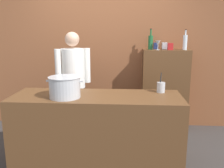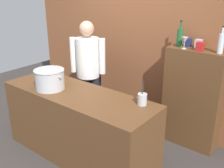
# 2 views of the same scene
# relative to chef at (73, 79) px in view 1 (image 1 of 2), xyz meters

# --- Properties ---
(ground_plane) EXTENTS (8.00, 8.00, 0.00)m
(ground_plane) POSITION_rel_chef_xyz_m (0.43, -0.66, -0.96)
(ground_plane) COLOR #383330
(brick_back_panel) EXTENTS (4.40, 0.10, 3.00)m
(brick_back_panel) POSITION_rel_chef_xyz_m (0.43, 0.74, 0.54)
(brick_back_panel) COLOR brown
(brick_back_panel) RESTS_ON ground_plane
(prep_counter) EXTENTS (2.08, 0.70, 0.90)m
(prep_counter) POSITION_rel_chef_xyz_m (0.43, -0.66, -0.51)
(prep_counter) COLOR brown
(prep_counter) RESTS_ON ground_plane
(bar_cabinet) EXTENTS (0.76, 0.32, 1.37)m
(bar_cabinet) POSITION_rel_chef_xyz_m (1.44, 0.53, -0.28)
(bar_cabinet) COLOR brown
(bar_cabinet) RESTS_ON ground_plane
(chef) EXTENTS (0.48, 0.41, 1.66)m
(chef) POSITION_rel_chef_xyz_m (0.00, 0.00, 0.00)
(chef) COLOR black
(chef) RESTS_ON ground_plane
(stockpot_large) EXTENTS (0.44, 0.38, 0.25)m
(stockpot_large) POSITION_rel_chef_xyz_m (0.07, -0.77, 0.06)
(stockpot_large) COLOR #B7BABF
(stockpot_large) RESTS_ON prep_counter
(utensil_crock) EXTENTS (0.10, 0.10, 0.26)m
(utensil_crock) POSITION_rel_chef_xyz_m (1.24, -0.45, 0.00)
(utensil_crock) COLOR #B7BABF
(utensil_crock) RESTS_ON prep_counter
(wine_bottle_clear) EXTENTS (0.07, 0.07, 0.32)m
(wine_bottle_clear) POSITION_rel_chef_xyz_m (1.72, 0.47, 0.53)
(wine_bottle_clear) COLOR silver
(wine_bottle_clear) RESTS_ON bar_cabinet
(wine_bottle_green) EXTENTS (0.08, 0.08, 0.33)m
(wine_bottle_green) POSITION_rel_chef_xyz_m (1.18, 0.52, 0.53)
(wine_bottle_green) COLOR #1E592D
(wine_bottle_green) RESTS_ON bar_cabinet
(wine_glass_tall) EXTENTS (0.08, 0.08, 0.15)m
(wine_glass_tall) POSITION_rel_chef_xyz_m (1.28, 0.43, 0.51)
(wine_glass_tall) COLOR silver
(wine_glass_tall) RESTS_ON bar_cabinet
(spice_tin_navy) EXTENTS (0.07, 0.07, 0.11)m
(spice_tin_navy) POSITION_rel_chef_xyz_m (1.27, 0.58, 0.46)
(spice_tin_navy) COLOR navy
(spice_tin_navy) RESTS_ON bar_cabinet
(spice_tin_red) EXTENTS (0.08, 0.08, 0.11)m
(spice_tin_red) POSITION_rel_chef_xyz_m (1.48, 0.45, 0.46)
(spice_tin_red) COLOR red
(spice_tin_red) RESTS_ON bar_cabinet
(spice_tin_silver) EXTENTS (0.08, 0.08, 0.11)m
(spice_tin_silver) POSITION_rel_chef_xyz_m (1.41, 0.58, 0.46)
(spice_tin_silver) COLOR #B2B2B7
(spice_tin_silver) RESTS_ON bar_cabinet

